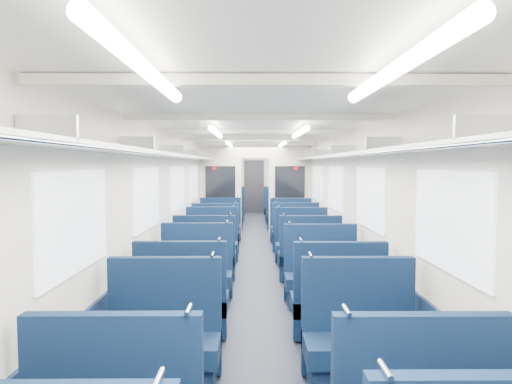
{
  "coord_description": "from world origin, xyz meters",
  "views": [
    {
      "loc": [
        -0.08,
        -8.57,
        1.84
      ],
      "look_at": [
        0.02,
        3.27,
        1.13
      ],
      "focal_mm": 32.2,
      "sensor_mm": 36.0,
      "label": 1
    }
  ],
  "objects_px": {
    "end_door": "(254,186)",
    "seat_26": "(231,207)",
    "seat_19": "(291,229)",
    "seat_25": "(280,211)",
    "seat_21": "(284,218)",
    "seat_27": "(278,207)",
    "bulkhead": "(255,188)",
    "seat_9": "(338,306)",
    "seat_20": "(225,218)",
    "seat_13": "(309,260)",
    "seat_18": "(220,228)",
    "seat_15": "(302,247)",
    "seat_7": "(361,345)",
    "seat_24": "(229,210)",
    "seat_11": "(321,280)",
    "seat_23": "(282,214)",
    "seat_10": "(196,277)",
    "seat_17": "(295,236)",
    "seat_14": "(212,246)",
    "seat_6": "(163,345)",
    "seat_8": "(182,305)",
    "seat_16": "(216,237)",
    "seat_22": "(227,215)",
    "seat_12": "(205,259)"
  },
  "relations": [
    {
      "from": "seat_13",
      "to": "seat_18",
      "type": "relative_size",
      "value": 1.0
    },
    {
      "from": "seat_23",
      "to": "seat_6",
      "type": "bearing_deg",
      "value": -99.39
    },
    {
      "from": "seat_14",
      "to": "seat_27",
      "type": "height_order",
      "value": "same"
    },
    {
      "from": "seat_7",
      "to": "seat_15",
      "type": "relative_size",
      "value": 1.0
    },
    {
      "from": "seat_24",
      "to": "seat_6",
      "type": "bearing_deg",
      "value": -90.0
    },
    {
      "from": "seat_26",
      "to": "seat_17",
      "type": "bearing_deg",
      "value": -75.77
    },
    {
      "from": "seat_7",
      "to": "seat_21",
      "type": "bearing_deg",
      "value": 90.0
    },
    {
      "from": "end_door",
      "to": "seat_15",
      "type": "distance_m",
      "value": 9.28
    },
    {
      "from": "end_door",
      "to": "seat_19",
      "type": "xyz_separation_m",
      "value": [
        0.83,
        -6.94,
        -0.67
      ]
    },
    {
      "from": "end_door",
      "to": "seat_26",
      "type": "bearing_deg",
      "value": -121.48
    },
    {
      "from": "seat_27",
      "to": "bulkhead",
      "type": "bearing_deg",
      "value": -100.1
    },
    {
      "from": "seat_13",
      "to": "seat_21",
      "type": "height_order",
      "value": "same"
    },
    {
      "from": "seat_20",
      "to": "seat_24",
      "type": "height_order",
      "value": "same"
    },
    {
      "from": "seat_19",
      "to": "seat_25",
      "type": "height_order",
      "value": "same"
    },
    {
      "from": "seat_7",
      "to": "seat_19",
      "type": "bearing_deg",
      "value": 90.0
    },
    {
      "from": "seat_9",
      "to": "seat_18",
      "type": "distance_m",
      "value": 6.19
    },
    {
      "from": "seat_13",
      "to": "seat_27",
      "type": "relative_size",
      "value": 1.0
    },
    {
      "from": "seat_21",
      "to": "end_door",
      "type": "bearing_deg",
      "value": 99.98
    },
    {
      "from": "seat_10",
      "to": "seat_18",
      "type": "xyz_separation_m",
      "value": [
        0.0,
        4.69,
        0.0
      ]
    },
    {
      "from": "end_door",
      "to": "seat_13",
      "type": "distance_m",
      "value": 10.37
    },
    {
      "from": "seat_9",
      "to": "seat_13",
      "type": "distance_m",
      "value": 2.41
    },
    {
      "from": "bulkhead",
      "to": "seat_13",
      "type": "bearing_deg",
      "value": -79.3
    },
    {
      "from": "seat_13",
      "to": "seat_23",
      "type": "bearing_deg",
      "value": 90.0
    },
    {
      "from": "seat_15",
      "to": "seat_20",
      "type": "xyz_separation_m",
      "value": [
        -1.66,
        4.51,
        0.0
      ]
    },
    {
      "from": "seat_14",
      "to": "seat_26",
      "type": "relative_size",
      "value": 1.0
    },
    {
      "from": "seat_21",
      "to": "seat_25",
      "type": "relative_size",
      "value": 1.0
    },
    {
      "from": "seat_16",
      "to": "seat_27",
      "type": "distance_m",
      "value": 6.99
    },
    {
      "from": "end_door",
      "to": "seat_19",
      "type": "bearing_deg",
      "value": -83.18
    },
    {
      "from": "seat_17",
      "to": "seat_23",
      "type": "xyz_separation_m",
      "value": [
        0.0,
        4.19,
        0.0
      ]
    },
    {
      "from": "seat_13",
      "to": "seat_14",
      "type": "height_order",
      "value": "same"
    },
    {
      "from": "seat_14",
      "to": "seat_17",
      "type": "xyz_separation_m",
      "value": [
        1.66,
        1.2,
        0.0
      ]
    },
    {
      "from": "seat_21",
      "to": "seat_9",
      "type": "bearing_deg",
      "value": -90.0
    },
    {
      "from": "seat_10",
      "to": "seat_17",
      "type": "bearing_deg",
      "value": 64.95
    },
    {
      "from": "seat_6",
      "to": "seat_13",
      "type": "distance_m",
      "value": 3.82
    },
    {
      "from": "seat_17",
      "to": "seat_20",
      "type": "relative_size",
      "value": 1.0
    },
    {
      "from": "seat_8",
      "to": "seat_16",
      "type": "relative_size",
      "value": 1.0
    },
    {
      "from": "seat_22",
      "to": "seat_13",
      "type": "bearing_deg",
      "value": -75.75
    },
    {
      "from": "seat_15",
      "to": "seat_17",
      "type": "distance_m",
      "value": 1.32
    },
    {
      "from": "seat_14",
      "to": "seat_21",
      "type": "xyz_separation_m",
      "value": [
        1.66,
        4.39,
        0.0
      ]
    },
    {
      "from": "seat_11",
      "to": "seat_23",
      "type": "xyz_separation_m",
      "value": [
        0.0,
        7.87,
        0.0
      ]
    },
    {
      "from": "seat_23",
      "to": "seat_22",
      "type": "bearing_deg",
      "value": -177.61
    },
    {
      "from": "seat_12",
      "to": "seat_21",
      "type": "relative_size",
      "value": 1.0
    },
    {
      "from": "seat_9",
      "to": "seat_20",
      "type": "height_order",
      "value": "same"
    },
    {
      "from": "end_door",
      "to": "seat_16",
      "type": "distance_m",
      "value": 8.13
    },
    {
      "from": "seat_22",
      "to": "seat_23",
      "type": "bearing_deg",
      "value": 2.39
    },
    {
      "from": "bulkhead",
      "to": "seat_23",
      "type": "height_order",
      "value": "bulkhead"
    },
    {
      "from": "bulkhead",
      "to": "seat_23",
      "type": "relative_size",
      "value": 2.59
    },
    {
      "from": "seat_25",
      "to": "seat_9",
      "type": "bearing_deg",
      "value": -90.0
    },
    {
      "from": "end_door",
      "to": "seat_21",
      "type": "distance_m",
      "value": 4.83
    },
    {
      "from": "seat_18",
      "to": "seat_17",
      "type": "bearing_deg",
      "value": -34.56
    }
  ]
}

